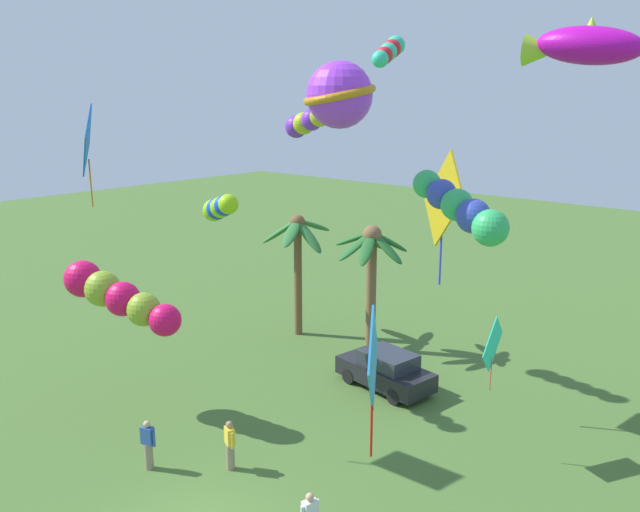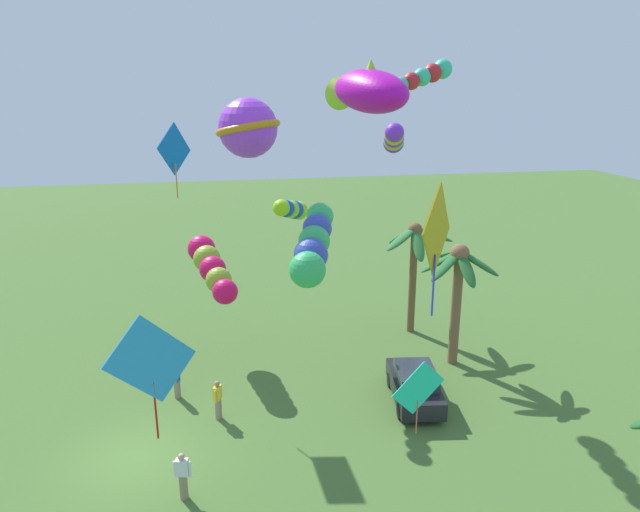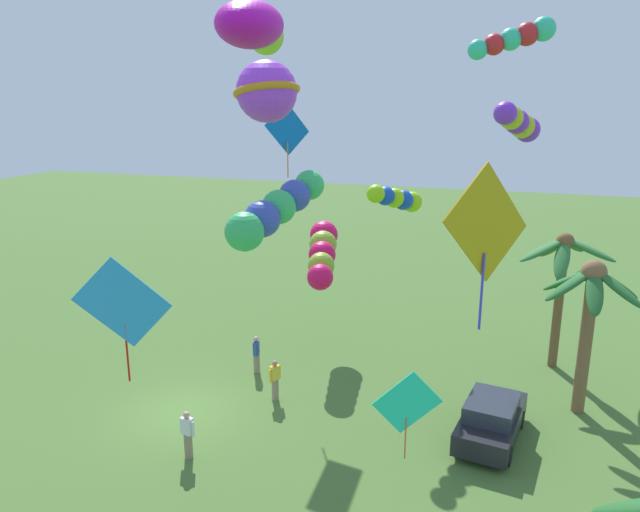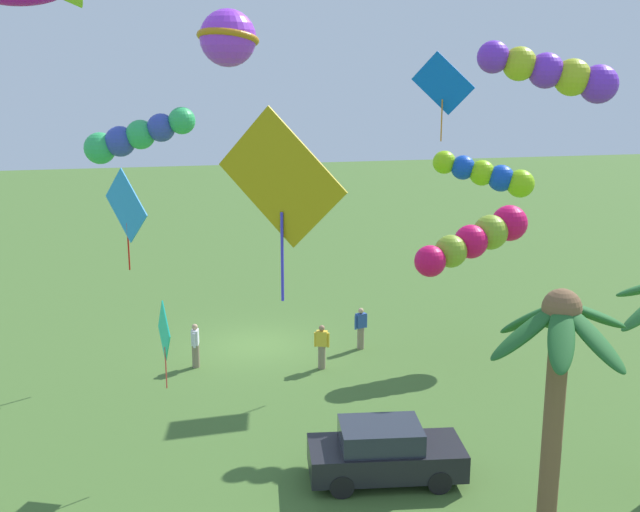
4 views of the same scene
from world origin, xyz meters
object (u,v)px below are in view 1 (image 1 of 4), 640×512
(kite_fish_9, at_px, (582,46))
(kite_tube_10, at_px, (310,121))
(spectator_2, at_px, (148,444))
(parked_car_0, at_px, (386,370))
(kite_ball_2, at_px, (340,95))
(kite_tube_8, at_px, (461,208))
(kite_diamond_7, at_px, (493,345))
(palm_tree_0, at_px, (372,259))
(kite_tube_4, at_px, (118,296))
(kite_diamond_0, at_px, (373,361))
(palm_tree_2, at_px, (297,244))
(kite_diamond_5, at_px, (87,142))
(kite_diamond_1, at_px, (443,201))
(spectator_1, at_px, (230,445))
(kite_tube_6, at_px, (220,208))
(kite_tube_3, at_px, (389,51))

(kite_fish_9, bearing_deg, kite_tube_10, 159.58)
(spectator_2, relative_size, kite_tube_10, 0.49)
(parked_car_0, relative_size, kite_ball_2, 1.58)
(kite_tube_8, xyz_separation_m, kite_tube_10, (-9.70, 5.16, 1.72))
(kite_diamond_7, bearing_deg, kite_tube_10, 168.01)
(kite_diamond_7, bearing_deg, palm_tree_0, 149.66)
(spectator_2, xyz_separation_m, kite_tube_4, (-3.74, 1.60, 3.55))
(kite_diamond_0, bearing_deg, palm_tree_0, 126.89)
(parked_car_0, bearing_deg, kite_tube_8, -41.73)
(parked_car_0, bearing_deg, palm_tree_2, 161.99)
(palm_tree_2, bearing_deg, kite_fish_9, -24.12)
(kite_diamond_5, bearing_deg, kite_fish_9, 19.28)
(kite_diamond_1, height_order, kite_ball_2, kite_ball_2)
(spectator_1, distance_m, kite_tube_6, 8.40)
(palm_tree_2, xyz_separation_m, parked_car_0, (6.70, -2.18, -3.65))
(kite_tube_4, height_order, kite_tube_6, kite_tube_6)
(kite_tube_3, height_order, kite_tube_4, kite_tube_3)
(kite_diamond_1, distance_m, kite_tube_6, 7.91)
(kite_diamond_7, xyz_separation_m, kite_tube_8, (0.46, -3.20, 4.69))
(kite_ball_2, bearing_deg, kite_tube_6, 163.34)
(kite_tube_4, relative_size, kite_tube_10, 1.43)
(kite_diamond_5, height_order, kite_diamond_7, kite_diamond_5)
(kite_ball_2, xyz_separation_m, kite_diamond_7, (2.33, 4.56, -7.40))
(kite_diamond_0, bearing_deg, kite_diamond_5, 178.68)
(parked_car_0, height_order, kite_diamond_5, kite_diamond_5)
(kite_diamond_0, bearing_deg, kite_tube_4, 173.09)
(kite_tube_4, bearing_deg, kite_tube_8, 13.05)
(kite_diamond_5, height_order, kite_tube_8, kite_diamond_5)
(parked_car_0, bearing_deg, kite_diamond_1, -11.05)
(kite_diamond_7, bearing_deg, kite_tube_8, -81.77)
(kite_tube_4, bearing_deg, kite_tube_3, 52.75)
(kite_diamond_0, xyz_separation_m, kite_tube_8, (-0.44, 4.14, 2.65))
(palm_tree_2, xyz_separation_m, kite_tube_10, (2.74, -2.14, 5.72))
(spectator_1, xyz_separation_m, kite_tube_3, (0.14, 7.57, 11.75))
(parked_car_0, xyz_separation_m, kite_ball_2, (2.94, -6.48, 10.36))
(palm_tree_2, relative_size, kite_tube_4, 1.26)
(kite_diamond_7, bearing_deg, kite_tube_6, -166.45)
(spectator_1, xyz_separation_m, kite_ball_2, (3.14, 1.30, 10.29))
(spectator_1, distance_m, kite_diamond_7, 8.52)
(palm_tree_0, height_order, kite_tube_8, kite_tube_8)
(palm_tree_0, relative_size, kite_tube_6, 2.03)
(palm_tree_2, distance_m, spectator_1, 12.42)
(kite_tube_8, bearing_deg, kite_fish_9, 15.37)
(kite_diamond_1, bearing_deg, palm_tree_2, 163.83)
(kite_diamond_0, height_order, kite_ball_2, kite_ball_2)
(parked_car_0, height_order, kite_diamond_7, kite_diamond_7)
(palm_tree_2, distance_m, kite_diamond_1, 10.10)
(spectator_1, relative_size, kite_tube_3, 0.68)
(kite_ball_2, distance_m, kite_tube_8, 4.12)
(palm_tree_2, height_order, kite_ball_2, kite_ball_2)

